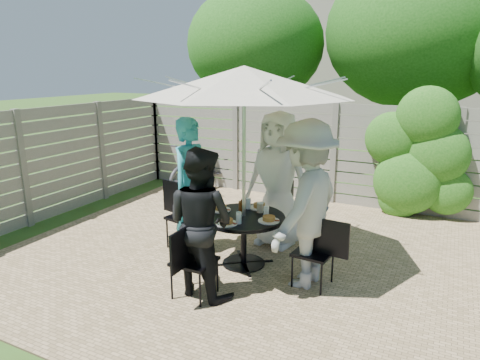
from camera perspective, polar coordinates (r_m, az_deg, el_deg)
The scene contains 21 objects.
backyard_envelope at distance 14.98m, azimuth 20.33°, elevation 14.45°, with size 60.00×60.00×5.00m.
patio_table at distance 5.38m, azimuth 0.51°, elevation -6.80°, with size 1.15×1.15×0.67m.
umbrella at distance 5.01m, azimuth 0.55°, elevation 12.97°, with size 2.87×2.87×2.47m.
chair_back at distance 6.23m, azimuth 5.49°, elevation -5.95°, with size 0.43×0.61×0.83m.
person_back at distance 5.91m, azimuth 5.03°, elevation 0.02°, with size 0.93×0.60×1.90m, color silver.
chair_left at distance 6.01m, azimuth -7.19°, elevation -6.49°, with size 0.70×0.53×0.93m.
person_left at distance 5.72m, azimuth -6.39°, elevation -0.82°, with size 0.67×0.44×1.83m, color teal.
chair_front at distance 4.77m, azimuth -6.15°, elevation -12.57°, with size 0.42×0.63×0.86m.
person_front at distance 4.63m, azimuth -5.27°, elevation -5.69°, with size 0.81×0.63×1.66m, color black.
chair_right at distance 5.04m, azimuth 9.80°, elevation -11.24°, with size 0.62×0.44×0.84m.
person_right at distance 4.83m, azimuth 8.72°, elevation -3.31°, with size 1.24×0.71×1.92m, color #A6A6A2.
plate_back at distance 5.59m, azimuth 2.58°, elevation -3.52°, with size 0.26×0.26×0.06m.
plate_left at distance 5.50m, azimuth -2.60°, elevation -3.82°, with size 0.26×0.26×0.06m.
plate_front at distance 5.03m, azimuth -1.80°, elevation -5.63°, with size 0.26×0.26×0.06m.
plate_right at distance 5.12m, azimuth 3.86°, elevation -5.26°, with size 0.26×0.26×0.06m.
glass_back at distance 5.55m, azimuth 1.12°, elevation -3.15°, with size 0.07×0.07×0.14m, color silver.
glass_front at distance 5.03m, azimuth -0.16°, elevation -5.06°, with size 0.07×0.07×0.14m, color silver.
glass_right at distance 5.24m, azimuth 3.52°, elevation -4.26°, with size 0.07×0.07×0.14m, color silver.
syrup_jug at distance 5.36m, azimuth 0.28°, elevation -3.70°, with size 0.09×0.09×0.16m, color #59280C.
coffee_cup at distance 5.42m, azimuth 2.70°, elevation -3.73°, with size 0.08×0.08×0.12m, color #C6B293.
bicycle at distance 8.66m, azimuth -5.09°, elevation 1.74°, with size 0.67×1.92×1.01m, color #333338.
Camera 1 is at (1.88, -4.58, 2.44)m, focal length 32.00 mm.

